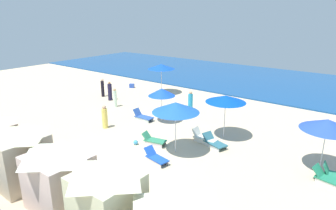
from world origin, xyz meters
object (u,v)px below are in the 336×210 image
object	(u,v)px
umbrella_3	(176,107)
umbrella_5	(327,125)
lounge_chair_1_0	(214,142)
beachgoer_4	(105,117)
cabana_2	(19,155)
cabana_3	(59,177)
beachgoer_3	(103,88)
cooler_box_0	(132,86)
cabana_4	(107,201)
beach_ball_1	(136,142)
umbrella_0	(161,67)
beachgoer_0	(110,92)
umbrella_1	(226,99)
umbrella_2	(162,92)
lounge_chair_1_1	(204,138)
lounge_chair_3_0	(156,158)
beachgoer_1	(115,98)
lounge_chair_2_0	(143,117)
lounge_chair_3_1	(154,140)
beachgoer_2	(190,103)
lounge_chair_5_0	(329,179)

from	to	relation	value
umbrella_3	umbrella_5	xyz separation A→B (m)	(6.58, 2.74, -0.24)
lounge_chair_1_0	beachgoer_4	bearing A→B (deg)	122.99
cabana_2	lounge_chair_1_0	world-z (taller)	cabana_2
cabana_3	beachgoer_3	bearing A→B (deg)	134.10
cabana_2	umbrella_5	size ratio (longest dim) A/B	1.03
beachgoer_3	cooler_box_0	bearing A→B (deg)	-151.03
cabana_4	beach_ball_1	xyz separation A→B (m)	(-4.37, 5.86, -1.33)
umbrella_0	umbrella_3	world-z (taller)	umbrella_3
cabana_2	beachgoer_0	world-z (taller)	cabana_2
cabana_4	umbrella_1	size ratio (longest dim) A/B	1.10
umbrella_2	lounge_chair_1_1	bearing A→B (deg)	-15.65
lounge_chair_3_0	beachgoer_1	world-z (taller)	beachgoer_1
umbrella_2	lounge_chair_2_0	xyz separation A→B (m)	(-1.22, -0.60, -1.83)
beachgoer_3	beachgoer_4	distance (m)	7.67
lounge_chair_1_0	beach_ball_1	bearing A→B (deg)	142.90
lounge_chair_1_0	beachgoer_4	xyz separation A→B (m)	(-6.99, -1.84, 0.47)
umbrella_5	cooler_box_0	distance (m)	19.47
umbrella_3	lounge_chair_3_1	size ratio (longest dim) A/B	1.96
umbrella_2	beachgoer_2	xyz separation A→B (m)	(0.53, 2.73, -1.31)
lounge_chair_1_0	umbrella_0	bearing A→B (deg)	71.40
lounge_chair_1_1	lounge_chair_3_0	size ratio (longest dim) A/B	1.03
lounge_chair_1_0	beach_ball_1	world-z (taller)	lounge_chair_1_0
umbrella_2	cooler_box_0	size ratio (longest dim) A/B	5.11
umbrella_2	cooler_box_0	world-z (taller)	umbrella_2
cabana_2	beachgoer_4	bearing A→B (deg)	108.45
umbrella_3	lounge_chair_5_0	distance (m)	7.67
umbrella_5	beachgoer_1	size ratio (longest dim) A/B	1.70
lounge_chair_2_0	beachgoer_4	bearing A→B (deg)	157.03
cabana_4	cooler_box_0	size ratio (longest dim) A/B	6.21
cabana_2	beachgoer_1	distance (m)	11.27
cooler_box_0	lounge_chair_2_0	bearing A→B (deg)	112.17
cabana_4	beachgoer_3	world-z (taller)	cabana_4
umbrella_3	beachgoer_2	world-z (taller)	umbrella_3
cabana_2	lounge_chair_1_1	size ratio (longest dim) A/B	1.76
umbrella_3	umbrella_5	bearing A→B (deg)	22.60
beachgoer_1	beachgoer_2	world-z (taller)	beachgoer_2
cabana_2	lounge_chair_1_1	bearing A→B (deg)	65.01
cabana_4	umbrella_5	size ratio (longest dim) A/B	1.12
cabana_2	beachgoer_4	xyz separation A→B (m)	(-2.15, 6.59, -0.64)
lounge_chair_1_0	lounge_chair_2_0	world-z (taller)	lounge_chair_2_0
umbrella_1	lounge_chair_3_0	xyz separation A→B (m)	(-1.23, -4.90, -2.15)
lounge_chair_2_0	beachgoer_4	world-z (taller)	beachgoer_4
lounge_chair_1_0	beachgoer_3	bearing A→B (deg)	94.96
cooler_box_0	lounge_chair_1_1	bearing A→B (deg)	124.76
umbrella_0	lounge_chair_3_1	size ratio (longest dim) A/B	1.90
lounge_chair_5_0	beachgoer_0	world-z (taller)	beachgoer_0
cabana_3	beachgoer_1	bearing A→B (deg)	128.36
beachgoer_1	umbrella_3	bearing A→B (deg)	-28.68
lounge_chair_1_1	lounge_chair_5_0	world-z (taller)	lounge_chair_1_1
cabana_4	lounge_chair_1_0	xyz separation A→B (m)	(-0.73, 8.38, -1.23)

